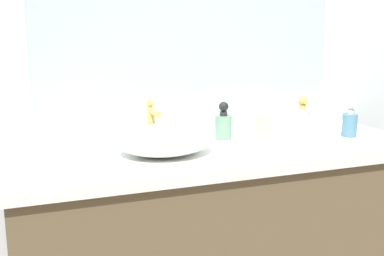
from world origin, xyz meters
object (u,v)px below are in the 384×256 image
at_px(sink_basin, 164,140).
at_px(tissue_box, 279,126).
at_px(perfume_bottle, 302,118).
at_px(lotion_bottle, 223,124).
at_px(candle_jar, 59,153).
at_px(soap_dispenser, 350,122).

distance_m(sink_basin, tissue_box, 0.46).
bearing_deg(perfume_bottle, tissue_box, -145.45).
distance_m(sink_basin, lotion_bottle, 0.32).
relative_size(lotion_bottle, perfume_bottle, 0.97).
relative_size(perfume_bottle, candle_jar, 2.60).
bearing_deg(sink_basin, lotion_bottle, 26.60).
xyz_separation_m(tissue_box, candle_jar, (-0.80, 0.06, -0.05)).
xyz_separation_m(lotion_bottle, tissue_box, (0.18, -0.12, 0.00)).
height_order(soap_dispenser, candle_jar, soap_dispenser).
distance_m(sink_basin, perfume_bottle, 0.66).
bearing_deg(perfume_bottle, sink_basin, -167.18).
distance_m(lotion_bottle, tissue_box, 0.21).
xyz_separation_m(soap_dispenser, lotion_bottle, (-0.49, 0.13, 0.00)).
bearing_deg(tissue_box, sink_basin, -177.50).
relative_size(sink_basin, soap_dispenser, 2.30).
bearing_deg(lotion_bottle, soap_dispenser, -15.38).
distance_m(sink_basin, candle_jar, 0.35).
bearing_deg(soap_dispenser, lotion_bottle, 164.62).
relative_size(lotion_bottle, tissue_box, 0.97).
height_order(soap_dispenser, perfume_bottle, perfume_bottle).
relative_size(soap_dispenser, tissue_box, 0.94).
distance_m(soap_dispenser, perfume_bottle, 0.19).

